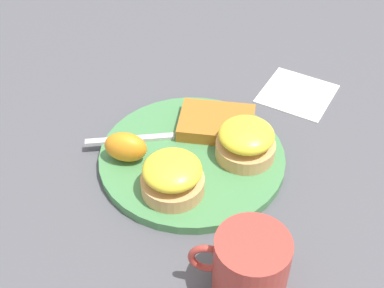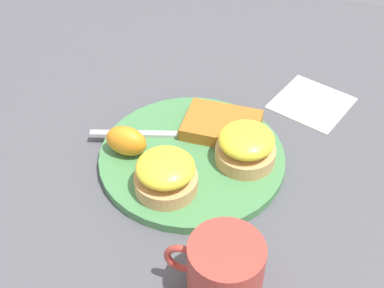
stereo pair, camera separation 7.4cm
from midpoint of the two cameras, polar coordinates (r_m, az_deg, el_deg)
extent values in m
plane|color=#4C4C51|center=(0.77, -2.77, -2.00)|extent=(1.10, 1.10, 0.00)
cylinder|color=#47844C|center=(0.76, -2.79, -1.62)|extent=(0.26, 0.26, 0.01)
cylinder|color=tan|center=(0.70, -5.10, -4.44)|extent=(0.08, 0.08, 0.02)
ellipsoid|color=yellow|center=(0.68, -5.24, -2.91)|extent=(0.08, 0.08, 0.03)
cylinder|color=tan|center=(0.75, 2.89, -0.67)|extent=(0.08, 0.08, 0.02)
ellipsoid|color=yellow|center=(0.73, 2.96, 0.86)|extent=(0.08, 0.08, 0.03)
cube|color=#A96622|center=(0.79, -0.04, 2.17)|extent=(0.11, 0.08, 0.02)
ellipsoid|color=orange|center=(0.74, -9.93, -0.45)|extent=(0.06, 0.04, 0.04)
cube|color=silver|center=(0.78, -9.34, 0.38)|extent=(0.13, 0.04, 0.00)
cube|color=silver|center=(0.79, 1.91, 1.24)|extent=(0.05, 0.04, 0.00)
cylinder|color=#B23D33|center=(0.60, 2.72, -13.03)|extent=(0.08, 0.08, 0.08)
torus|color=#B23D33|center=(0.60, -1.94, -12.30)|extent=(0.04, 0.01, 0.04)
cube|color=white|center=(0.89, 8.84, 5.27)|extent=(0.14, 0.14, 0.00)
camera|label=1|loc=(0.04, -92.87, -2.64)|focal=50.00mm
camera|label=2|loc=(0.04, 87.13, 2.64)|focal=50.00mm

